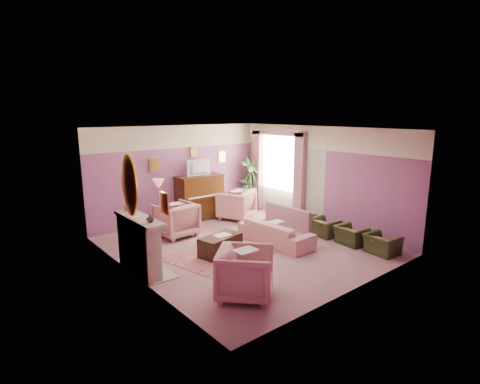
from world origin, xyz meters
TOP-DOWN VIEW (x-y plane):
  - floor at (0.00, 0.00)m, footprint 5.50×6.00m
  - ceiling at (0.00, 0.00)m, footprint 5.50×6.00m
  - wall_back at (0.00, 3.00)m, footprint 5.50×0.02m
  - wall_front at (0.00, -3.00)m, footprint 5.50×0.02m
  - wall_left at (-2.75, 0.00)m, footprint 0.02×6.00m
  - wall_right at (2.75, 0.00)m, footprint 0.02×6.00m
  - picture_rail_band at (0.00, 2.99)m, footprint 5.50×0.01m
  - stripe_panel at (2.73, 1.30)m, footprint 0.01×3.00m
  - fireplace_surround at (-2.59, 0.20)m, footprint 0.30×1.40m
  - fireplace_inset at (-2.49, 0.20)m, footprint 0.18×0.72m
  - fire_ember at (-2.45, 0.20)m, footprint 0.06×0.54m
  - mantel_shelf at (-2.56, 0.20)m, footprint 0.40×1.55m
  - hearth at (-2.39, 0.20)m, footprint 0.55×1.50m
  - mirror_frame at (-2.70, 0.20)m, footprint 0.04×0.72m
  - mirror_glass at (-2.67, 0.20)m, footprint 0.01×0.60m
  - sconce_shade at (-2.62, -0.85)m, footprint 0.20×0.20m
  - piano at (0.50, 2.68)m, footprint 1.40×0.60m
  - piano_keyshelf at (0.50, 2.33)m, footprint 1.30×0.12m
  - piano_keys at (0.50, 2.33)m, footprint 1.20×0.08m
  - piano_top at (0.50, 2.68)m, footprint 1.45×0.65m
  - television at (0.50, 2.63)m, footprint 0.80×0.12m
  - print_back_left at (-0.80, 2.96)m, footprint 0.30×0.03m
  - print_back_right at (1.55, 2.96)m, footprint 0.26×0.03m
  - print_back_mid at (0.50, 2.96)m, footprint 0.22×0.03m
  - print_left_wall at (-2.71, -1.20)m, footprint 0.03×0.28m
  - window_blind at (2.70, 1.55)m, footprint 0.03×1.40m
  - curtain_left at (2.62, 0.63)m, footprint 0.16×0.34m
  - curtain_right at (2.62, 2.47)m, footprint 0.16×0.34m
  - pelmet at (2.62, 1.55)m, footprint 0.16×2.20m
  - mantel_plant at (-2.55, 0.75)m, footprint 0.16×0.16m
  - mantel_vase at (-2.55, -0.30)m, footprint 0.16×0.16m
  - area_rug at (-0.59, -0.08)m, footprint 2.83×2.31m
  - coffee_table at (-0.77, -0.08)m, footprint 1.08×0.70m
  - table_paper at (-0.72, -0.08)m, footprint 0.35×0.28m
  - sofa at (0.71, -0.35)m, footprint 0.65×1.95m
  - sofa_throw at (1.11, -0.35)m, footprint 0.10×1.48m
  - floral_armchair_left at (-0.88, 1.72)m, footprint 0.93×0.93m
  - floral_armchair_right at (1.33, 1.97)m, footprint 0.93×0.93m
  - floral_armchair_front at (-1.60, -1.95)m, footprint 0.93×0.93m
  - olive_chair_a at (2.11, -2.38)m, footprint 0.49×0.70m
  - olive_chair_b at (2.11, -1.56)m, footprint 0.49×0.70m
  - olive_chair_c at (2.11, -0.74)m, footprint 0.49×0.70m
  - olive_chair_d at (2.11, 0.08)m, footprint 0.49×0.70m
  - side_table at (2.25, 2.60)m, footprint 0.52×0.52m
  - side_plant_big at (2.25, 2.60)m, footprint 0.30×0.30m
  - side_plant_small at (2.37, 2.50)m, footprint 0.16×0.16m
  - palm_pot at (2.41, 2.55)m, footprint 0.34×0.34m
  - palm_plant at (2.41, 2.55)m, footprint 0.76×0.76m

SIDE VIEW (x-z plane):
  - floor at x=0.00m, z-range -0.01..0.01m
  - area_rug at x=-0.59m, z-range 0.00..0.01m
  - hearth at x=-2.39m, z-range 0.00..0.02m
  - palm_pot at x=2.41m, z-range 0.00..0.34m
  - fire_ember at x=-2.45m, z-range 0.17..0.27m
  - coffee_table at x=-0.77m, z-range 0.00..0.45m
  - olive_chair_a at x=2.11m, z-range 0.00..0.60m
  - olive_chair_b at x=2.11m, z-range 0.00..0.60m
  - olive_chair_c at x=2.11m, z-range 0.00..0.60m
  - olive_chair_d at x=2.11m, z-range 0.00..0.60m
  - side_table at x=2.25m, z-range 0.00..0.70m
  - sofa at x=0.71m, z-range 0.00..0.79m
  - fireplace_inset at x=-2.49m, z-range 0.06..0.74m
  - table_paper at x=-0.72m, z-range 0.45..0.46m
  - floral_armchair_left at x=-0.88m, z-range 0.00..0.97m
  - floral_armchair_right at x=1.33m, z-range 0.00..0.97m
  - floral_armchair_front at x=-1.60m, z-range 0.00..0.97m
  - fireplace_surround at x=-2.59m, z-range 0.00..1.10m
  - sofa_throw at x=1.11m, z-range 0.33..0.87m
  - piano at x=0.50m, z-range 0.00..1.30m
  - piano_keyshelf at x=0.50m, z-range 0.69..0.75m
  - piano_keys at x=0.50m, z-range 0.75..0.77m
  - side_plant_small at x=2.37m, z-range 0.70..0.98m
  - side_plant_big at x=2.25m, z-range 0.70..1.04m
  - palm_plant at x=2.41m, z-range 0.34..1.78m
  - stripe_panel at x=2.73m, z-range 0.00..2.15m
  - mantel_shelf at x=-2.56m, z-range 1.09..1.16m
  - mantel_vase at x=-2.55m, z-range 1.15..1.31m
  - mantel_plant at x=-2.55m, z-range 1.15..1.43m
  - curtain_left at x=2.62m, z-range 0.00..2.60m
  - curtain_right at x=2.62m, z-range 0.00..2.60m
  - piano_top at x=0.50m, z-range 1.29..1.33m
  - wall_back at x=0.00m, z-range 0.00..2.80m
  - wall_front at x=0.00m, z-range 0.00..2.80m
  - wall_left at x=-2.75m, z-range 0.00..2.80m
  - wall_right at x=2.75m, z-range 0.00..2.80m
  - television at x=0.50m, z-range 1.36..1.84m
  - window_blind at x=2.70m, z-range 0.80..2.60m
  - print_back_left at x=-0.80m, z-range 1.53..1.91m
  - print_left_wall at x=-2.71m, z-range 1.54..1.90m
  - print_back_right at x=1.55m, z-range 1.61..1.95m
  - mirror_frame at x=-2.70m, z-range 1.20..2.40m
  - mirror_glass at x=-2.67m, z-range 1.27..2.33m
  - sconce_shade at x=-2.62m, z-range 1.90..2.06m
  - print_back_mid at x=0.50m, z-range 1.87..2.13m
  - picture_rail_band at x=0.00m, z-range 2.15..2.80m
  - pelmet at x=2.62m, z-range 2.48..2.64m
  - ceiling at x=0.00m, z-range 2.79..2.80m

